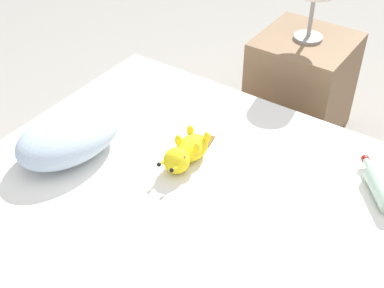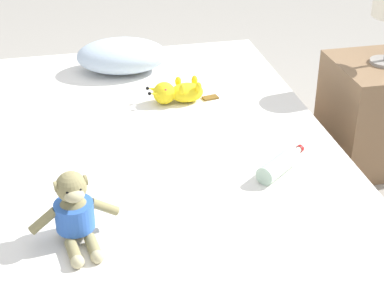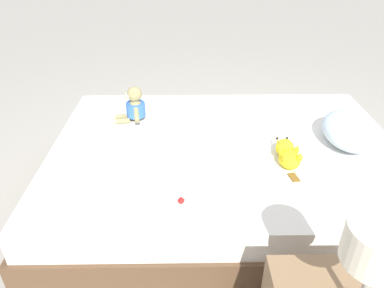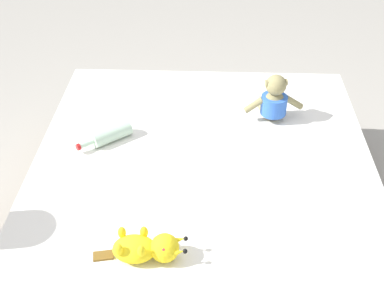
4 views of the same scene
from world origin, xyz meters
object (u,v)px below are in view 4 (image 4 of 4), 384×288
plush_yellow_creature (147,248)px  glass_bottle (110,134)px  bed (201,233)px  plush_monkey (274,100)px

plush_yellow_creature → glass_bottle: (0.24, -0.67, -0.01)m
bed → plush_monkey: (-0.32, -0.57, 0.30)m
bed → plush_yellow_creature: 0.44m
bed → plush_monkey: size_ratio=7.23×
plush_monkey → glass_bottle: plush_monkey is taller
plush_monkey → glass_bottle: bearing=16.3°
bed → plush_monkey: 0.72m
bed → glass_bottle: 0.60m
bed → glass_bottle: (0.42, -0.35, 0.24)m
plush_yellow_creature → plush_monkey: bearing=-119.4°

